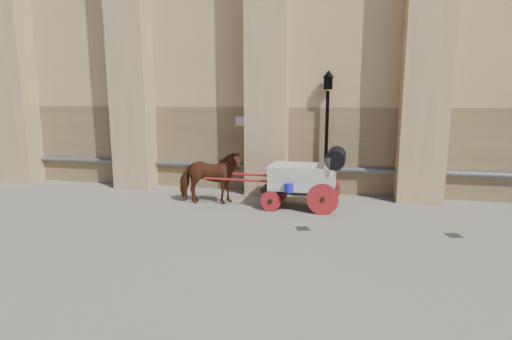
# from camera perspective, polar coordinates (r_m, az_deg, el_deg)

# --- Properties ---
(ground) EXTENTS (90.00, 90.00, 0.00)m
(ground) POSITION_cam_1_polar(r_m,az_deg,el_deg) (10.51, 3.22, -8.08)
(ground) COLOR #6F695A
(ground) RESTS_ON ground
(horse) EXTENTS (2.15, 1.25, 1.71)m
(horse) POSITION_cam_1_polar(r_m,az_deg,el_deg) (12.61, -6.62, -1.04)
(horse) COLOR #5A2913
(horse) RESTS_ON ground
(carriage) EXTENTS (4.27, 1.52, 1.86)m
(carriage) POSITION_cam_1_polar(r_m,az_deg,el_deg) (12.11, 7.36, -0.81)
(carriage) COLOR black
(carriage) RESTS_ON ground
(street_lamp) EXTENTS (0.39, 0.39, 4.21)m
(street_lamp) POSITION_cam_1_polar(r_m,az_deg,el_deg) (13.65, 10.07, 5.64)
(street_lamp) COLOR black
(street_lamp) RESTS_ON ground
(drain_grate_near) EXTENTS (0.41, 0.41, 0.01)m
(drain_grate_near) POSITION_cam_1_polar(r_m,az_deg,el_deg) (10.39, 6.68, -8.31)
(drain_grate_near) COLOR black
(drain_grate_near) RESTS_ON ground
(drain_grate_far) EXTENTS (0.40, 0.40, 0.01)m
(drain_grate_far) POSITION_cam_1_polar(r_m,az_deg,el_deg) (10.94, 26.42, -8.37)
(drain_grate_far) COLOR black
(drain_grate_far) RESTS_ON ground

